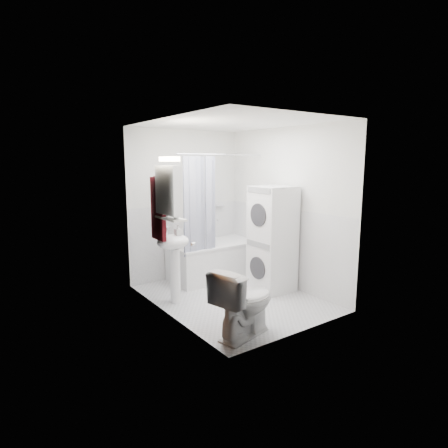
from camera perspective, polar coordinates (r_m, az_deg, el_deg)
floor at (r=5.39m, az=1.30°, el=-11.14°), size 2.60×2.60×0.00m
room_walls at (r=5.05m, az=1.36°, el=4.82°), size 2.60×2.60×2.60m
wainscot at (r=5.43m, az=-0.51°, el=-4.32°), size 1.98×2.58×2.58m
door at (r=4.15m, az=-4.73°, el=-3.06°), size 0.05×2.00×2.00m
bathtub at (r=6.19m, az=-1.16°, el=-5.19°), size 1.55×0.73×0.59m
tub_spout at (r=6.45m, az=-1.33°, el=0.72°), size 0.04×0.12×0.04m
curtain_rod at (r=5.74m, az=0.53°, el=10.53°), size 1.73×0.02×0.02m
shower_curtain at (r=5.50m, az=-3.64°, el=2.73°), size 0.55×0.02×1.45m
sink at (r=5.04m, az=-7.67°, el=-4.31°), size 0.44×0.37×1.04m
medicine_cabinet at (r=4.66m, az=-8.41°, el=5.28°), size 0.13×0.50×0.71m
shelf at (r=4.71m, az=-8.14°, el=0.86°), size 0.18×0.54×0.02m
shower_caddy at (r=6.44m, az=-0.92°, el=2.85°), size 0.22×0.06×0.02m
towel at (r=4.89m, az=-10.01°, el=2.52°), size 0.07×0.34×0.83m
washer_dryer at (r=5.54m, az=7.37°, el=-2.28°), size 0.56×0.55×1.55m
toilet at (r=4.18m, az=3.10°, el=-11.80°), size 0.87×0.61×0.77m
soap_pump at (r=4.96m, az=-7.01°, el=-1.60°), size 0.08×0.17×0.08m
shelf_bottle at (r=4.57m, az=-7.30°, el=1.22°), size 0.07×0.18×0.07m
shelf_cup at (r=4.80m, az=-8.81°, el=1.78°), size 0.10×0.09×0.10m
shampoo_a at (r=6.29m, az=-2.79°, el=3.38°), size 0.13×0.17×0.13m
shampoo_b at (r=6.36m, az=-1.87°, el=3.22°), size 0.08×0.21×0.08m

